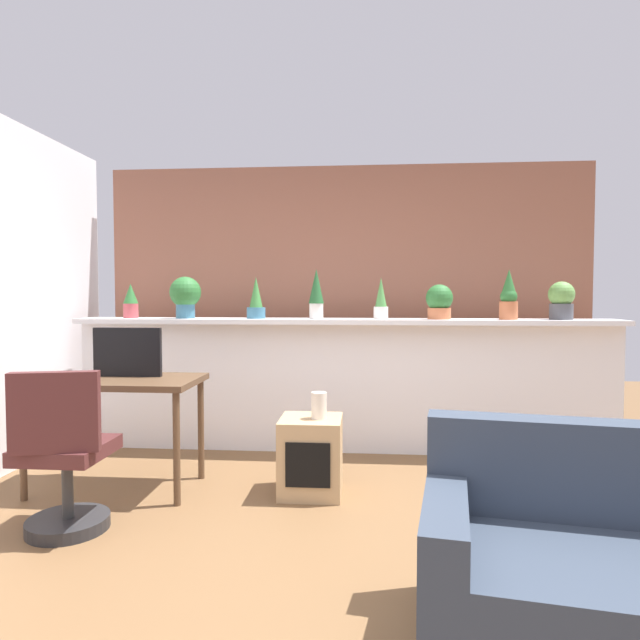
# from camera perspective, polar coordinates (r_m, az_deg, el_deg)

# --- Properties ---
(ground_plane) EXTENTS (12.00, 12.00, 0.00)m
(ground_plane) POSITION_cam_1_polar(r_m,az_deg,el_deg) (2.82, 0.63, -24.89)
(ground_plane) COLOR brown
(divider_wall) EXTENTS (4.45, 0.16, 1.07)m
(divider_wall) POSITION_cam_1_polar(r_m,az_deg,el_deg) (4.56, 2.42, -7.08)
(divider_wall) COLOR white
(divider_wall) RESTS_ON ground
(plant_shelf) EXTENTS (4.45, 0.38, 0.04)m
(plant_shelf) POSITION_cam_1_polar(r_m,az_deg,el_deg) (4.46, 2.41, -0.13)
(plant_shelf) COLOR white
(plant_shelf) RESTS_ON divider_wall
(brick_wall_behind) EXTENTS (4.45, 0.10, 2.50)m
(brick_wall_behind) POSITION_cam_1_polar(r_m,az_deg,el_deg) (5.10, 2.70, 2.02)
(brick_wall_behind) COLOR #935B47
(brick_wall_behind) RESTS_ON ground
(potted_plant_0) EXTENTS (0.12, 0.12, 0.29)m
(potted_plant_0) POSITION_cam_1_polar(r_m,az_deg,el_deg) (4.88, -19.30, 1.91)
(potted_plant_0) COLOR #B7474C
(potted_plant_0) RESTS_ON plant_shelf
(potted_plant_1) EXTENTS (0.26, 0.26, 0.35)m
(potted_plant_1) POSITION_cam_1_polar(r_m,az_deg,el_deg) (4.70, -13.99, 2.58)
(potted_plant_1) COLOR #386B84
(potted_plant_1) RESTS_ON plant_shelf
(potted_plant_2) EXTENTS (0.15, 0.15, 0.35)m
(potted_plant_2) POSITION_cam_1_polar(r_m,az_deg,el_deg) (4.55, -6.75, 2.01)
(potted_plant_2) COLOR #386B84
(potted_plant_2) RESTS_ON plant_shelf
(potted_plant_3) EXTENTS (0.13, 0.13, 0.41)m
(potted_plant_3) POSITION_cam_1_polar(r_m,az_deg,el_deg) (4.45, -0.39, 2.88)
(potted_plant_3) COLOR silver
(potted_plant_3) RESTS_ON plant_shelf
(potted_plant_4) EXTENTS (0.12, 0.12, 0.34)m
(potted_plant_4) POSITION_cam_1_polar(r_m,az_deg,el_deg) (4.48, 6.43, 2.08)
(potted_plant_4) COLOR silver
(potted_plant_4) RESTS_ON plant_shelf
(potted_plant_5) EXTENTS (0.22, 0.22, 0.28)m
(potted_plant_5) POSITION_cam_1_polar(r_m,az_deg,el_deg) (4.50, 12.45, 1.91)
(potted_plant_5) COLOR #C66B42
(potted_plant_5) RESTS_ON plant_shelf
(potted_plant_6) EXTENTS (0.14, 0.14, 0.40)m
(potted_plant_6) POSITION_cam_1_polar(r_m,az_deg,el_deg) (4.57, 19.24, 2.28)
(potted_plant_6) COLOR #C66B42
(potted_plant_6) RESTS_ON plant_shelf
(potted_plant_7) EXTENTS (0.20, 0.20, 0.30)m
(potted_plant_7) POSITION_cam_1_polar(r_m,az_deg,el_deg) (4.73, 24.06, 1.94)
(potted_plant_7) COLOR #4C4C51
(potted_plant_7) RESTS_ON plant_shelf
(desk) EXTENTS (1.10, 0.60, 0.75)m
(desk) POSITION_cam_1_polar(r_m,az_deg,el_deg) (3.90, -20.66, -6.97)
(desk) COLOR brown
(desk) RESTS_ON ground
(tv_monitor) EXTENTS (0.47, 0.04, 0.33)m
(tv_monitor) POSITION_cam_1_polar(r_m,az_deg,el_deg) (3.92, -19.60, -3.20)
(tv_monitor) COLOR black
(tv_monitor) RESTS_ON desk
(office_chair) EXTENTS (0.49, 0.49, 0.91)m
(office_chair) POSITION_cam_1_polar(r_m,az_deg,el_deg) (3.34, -25.36, -13.53)
(office_chair) COLOR #262628
(office_chair) RESTS_ON ground
(side_cube_shelf) EXTENTS (0.40, 0.41, 0.50)m
(side_cube_shelf) POSITION_cam_1_polar(r_m,az_deg,el_deg) (3.66, -0.97, -14.11)
(side_cube_shelf) COLOR tan
(side_cube_shelf) RESTS_ON ground
(vase_on_shelf) EXTENTS (0.10, 0.10, 0.17)m
(vase_on_shelf) POSITION_cam_1_polar(r_m,az_deg,el_deg) (3.56, -0.11, -8.99)
(vase_on_shelf) COLOR silver
(vase_on_shelf) RESTS_ON side_cube_shelf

